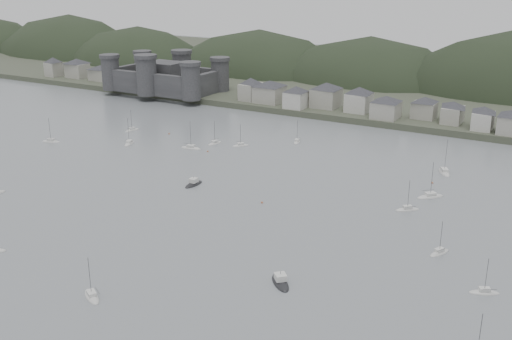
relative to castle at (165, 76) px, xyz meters
The scene contains 9 objects.
ground 216.45m from the castle, 56.28° to the right, with size 900.00×900.00×0.00m, color slate.
far_shore_land 166.61m from the castle, 43.83° to the left, with size 900.00×250.00×3.00m, color #383D2D.
forested_ridge 155.26m from the castle, 35.67° to the left, with size 851.55×103.94×102.57m.
castle is the anchor object (origin of this frame).
waterfront_town 170.64m from the castle, ahead, with size 451.48×28.46×12.92m.
moored_fleet 154.67m from the castle, 46.23° to the right, with size 215.31×145.07×13.34m.
motor_launch_near 221.67m from the castle, 45.06° to the right, with size 8.44×8.55×4.09m.
motor_launch_far 152.01m from the castle, 48.32° to the right, with size 3.28×8.49×4.00m.
mooring_buoys 151.06m from the castle, 41.16° to the right, with size 180.52×81.91×0.70m.
Camera 1 is at (91.35, -83.23, 67.86)m, focal length 41.47 mm.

